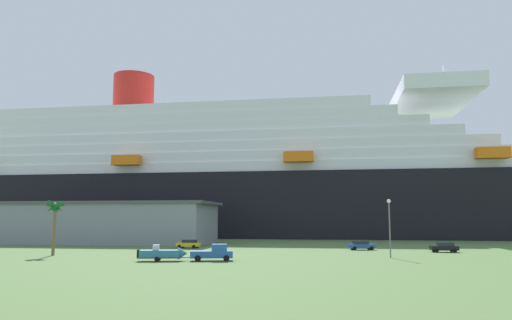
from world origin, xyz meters
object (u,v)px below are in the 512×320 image
(small_boat_on_trailer, at_px, (165,254))
(parked_car_yellow_taxi, at_px, (189,244))
(pickup_truck, at_px, (214,253))
(parked_car_blue_suv, at_px, (361,245))
(cruise_ship, at_px, (225,184))
(parked_car_black_coupe, at_px, (444,247))
(palm_tree, at_px, (55,211))
(street_lamp, at_px, (389,220))

(small_boat_on_trailer, bearing_deg, parked_car_yellow_taxi, 96.79)
(pickup_truck, bearing_deg, parked_car_blue_suv, 47.48)
(cruise_ship, height_order, parked_car_black_coupe, cruise_ship)
(palm_tree, relative_size, parked_car_black_coupe, 1.90)
(pickup_truck, distance_m, parked_car_yellow_taxi, 28.11)
(small_boat_on_trailer, height_order, parked_car_black_coupe, small_boat_on_trailer)
(cruise_ship, relative_size, pickup_truck, 43.39)
(pickup_truck, distance_m, street_lamp, 25.91)
(parked_car_yellow_taxi, height_order, parked_car_blue_suv, same)
(small_boat_on_trailer, height_order, palm_tree, palm_tree)
(parked_car_black_coupe, relative_size, parked_car_blue_suv, 0.91)
(small_boat_on_trailer, xyz_separation_m, parked_car_black_coupe, (41.87, 20.81, -0.13))
(pickup_truck, bearing_deg, parked_car_yellow_taxi, 110.06)
(parked_car_black_coupe, distance_m, parked_car_blue_suv, 13.91)
(parked_car_black_coupe, bearing_deg, parked_car_blue_suv, 160.21)
(cruise_ship, bearing_deg, parked_car_blue_suv, -60.33)
(pickup_truck, height_order, parked_car_black_coupe, pickup_truck)
(cruise_ship, bearing_deg, street_lamp, -64.78)
(cruise_ship, relative_size, street_lamp, 30.27)
(parked_car_yellow_taxi, bearing_deg, parked_car_black_coupe, -8.40)
(cruise_ship, relative_size, parked_car_blue_suv, 52.18)
(cruise_ship, xyz_separation_m, small_boat_on_trailer, (5.93, -86.46, -15.53))
(small_boat_on_trailer, distance_m, parked_car_blue_suv, 38.47)
(parked_car_blue_suv, bearing_deg, palm_tree, -160.02)
(small_boat_on_trailer, bearing_deg, palm_tree, 158.21)
(palm_tree, height_order, street_lamp, street_lamp)
(small_boat_on_trailer, xyz_separation_m, street_lamp, (30.83, 8.40, 4.46))
(small_boat_on_trailer, distance_m, parked_car_black_coupe, 46.75)
(small_boat_on_trailer, bearing_deg, street_lamp, 15.25)
(pickup_truck, height_order, palm_tree, palm_tree)
(cruise_ship, xyz_separation_m, pickup_truck, (12.30, -85.39, -15.45))
(parked_car_blue_suv, bearing_deg, parked_car_black_coupe, -19.79)
(street_lamp, bearing_deg, palm_tree, -179.41)
(pickup_truck, relative_size, parked_car_blue_suv, 1.20)
(parked_car_blue_suv, bearing_deg, parked_car_yellow_taxi, 176.51)
(pickup_truck, xyz_separation_m, parked_car_blue_suv, (22.42, 24.45, -0.21))
(small_boat_on_trailer, bearing_deg, parked_car_blue_suv, 41.56)
(parked_car_yellow_taxi, distance_m, parked_car_black_coupe, 45.63)
(parked_car_black_coupe, bearing_deg, small_boat_on_trailer, -153.57)
(pickup_truck, relative_size, street_lamp, 0.70)
(palm_tree, xyz_separation_m, parked_car_blue_suv, (48.50, 17.63, -5.98))
(cruise_ship, height_order, palm_tree, cruise_ship)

